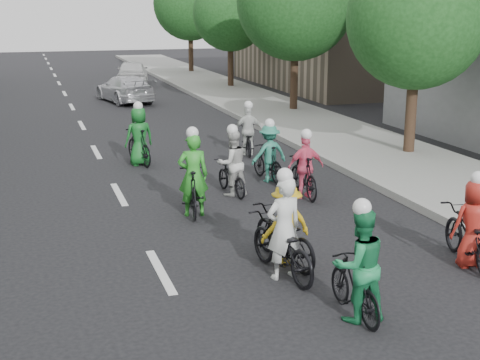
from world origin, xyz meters
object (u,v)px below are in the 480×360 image
cyclist_0 (282,241)px  cyclist_9 (139,141)px  cyclist_5 (193,184)px  cyclist_1 (357,273)px  cyclist_2 (285,231)px  cyclist_7 (269,157)px  cyclist_3 (304,172)px  follow_car_trail (133,72)px  cyclist_8 (248,136)px  follow_car_lead (125,89)px  cyclist_4 (471,232)px  cyclist_6 (232,170)px

cyclist_0 → cyclist_9: cyclist_0 is taller
cyclist_5 → cyclist_9: size_ratio=1.07×
cyclist_1 → cyclist_9: size_ratio=1.00×
cyclist_5 → cyclist_2: bearing=113.5°
cyclist_9 → cyclist_7: bearing=123.2°
cyclist_0 → cyclist_3: size_ratio=1.21×
follow_car_trail → cyclist_3: bearing=101.1°
cyclist_5 → cyclist_8: size_ratio=1.13×
cyclist_9 → follow_car_lead: size_ratio=0.42×
cyclist_8 → cyclist_9: (-3.31, -0.32, 0.11)m
cyclist_1 → cyclist_7: size_ratio=1.11×
cyclist_1 → cyclist_7: cyclist_1 is taller
cyclist_4 → cyclist_5: 5.72m
cyclist_2 → cyclist_5: size_ratio=1.02×
cyclist_8 → cyclist_9: bearing=17.5°
cyclist_8 → follow_car_lead: (-1.82, 12.61, 0.06)m
cyclist_1 → cyclist_9: 10.59m
cyclist_0 → cyclist_5: cyclist_5 is taller
cyclist_3 → cyclist_8: size_ratio=0.98×
cyclist_3 → cyclist_6: cyclist_6 is taller
cyclist_3 → cyclist_4: cyclist_4 is taller
cyclist_3 → cyclist_4: 4.89m
cyclist_1 → cyclist_7: 7.81m
cyclist_0 → cyclist_3: cyclist_0 is taller
cyclist_7 → cyclist_8: size_ratio=0.96×
cyclist_3 → cyclist_4: (1.01, -4.78, -0.01)m
cyclist_6 → cyclist_2: bearing=78.0°
cyclist_4 → cyclist_6: size_ratio=1.17×
cyclist_1 → follow_car_trail: size_ratio=0.43×
cyclist_6 → cyclist_8: 4.46m
cyclist_2 → cyclist_5: bearing=-85.8°
cyclist_3 → cyclist_6: (-1.54, 0.72, 0.00)m
cyclist_0 → cyclist_6: bearing=-106.3°
cyclist_4 → follow_car_lead: (-2.60, 22.21, 0.03)m
cyclist_1 → cyclist_5: (-1.02, 5.49, -0.02)m
cyclist_1 → cyclist_2: 2.28m
cyclist_6 → cyclist_7: (1.26, 0.93, 0.02)m
cyclist_3 → follow_car_trail: (-0.13, 24.28, 0.11)m
cyclist_0 → follow_car_trail: cyclist_0 is taller
cyclist_0 → cyclist_2: 0.57m
cyclist_5 → follow_car_trail: cyclist_5 is taller
cyclist_0 → follow_car_lead: cyclist_0 is taller
follow_car_lead → follow_car_trail: bearing=-113.5°
cyclist_6 → follow_car_lead: cyclist_6 is taller
cyclist_0 → follow_car_lead: 21.68m
cyclist_2 → follow_car_trail: size_ratio=0.47×
follow_car_lead → cyclist_4: bearing=85.2°
cyclist_2 → follow_car_lead: (0.38, 21.16, 0.04)m
cyclist_5 → cyclist_7: 3.33m
cyclist_4 → cyclist_6: cyclist_6 is taller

